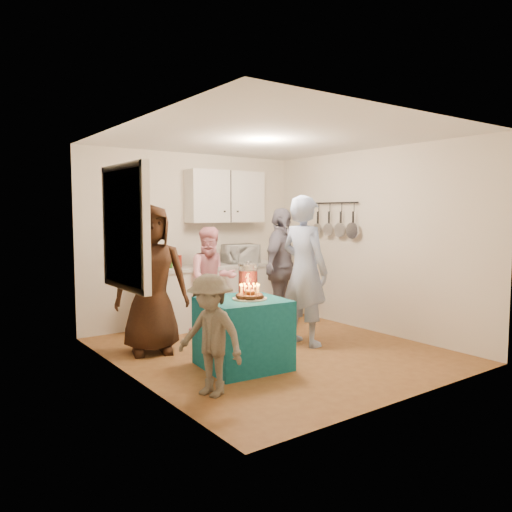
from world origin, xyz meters
TOP-DOWN VIEW (x-y plane):
  - floor at (0.00, 0.00)m, footprint 4.00×4.00m
  - ceiling at (0.00, 0.00)m, footprint 4.00×4.00m
  - back_wall at (0.00, 2.00)m, footprint 3.60×3.60m
  - left_wall at (-1.80, 0.00)m, footprint 4.00×4.00m
  - right_wall at (1.80, 0.00)m, footprint 4.00×4.00m
  - window_night at (-1.77, 0.30)m, footprint 0.04×1.00m
  - counter at (0.20, 1.70)m, footprint 2.20×0.58m
  - countertop at (0.20, 1.70)m, footprint 2.24×0.62m
  - upper_cabinet at (0.50, 1.85)m, footprint 1.30×0.30m
  - pot_rack at (1.72, 0.70)m, footprint 0.12×1.00m
  - microwave at (0.68, 1.70)m, footprint 0.57×0.43m
  - party_table at (-0.67, -0.33)m, footprint 0.93×0.93m
  - donut_cake at (-0.62, -0.39)m, footprint 0.38×0.38m
  - punch_jar at (-0.46, -0.13)m, footprint 0.22×0.22m
  - man_birthday at (0.51, -0.01)m, footprint 0.55×0.76m
  - woman_back_left at (-1.24, 0.80)m, footprint 1.02×0.82m
  - woman_back_center at (-0.07, 1.34)m, footprint 0.88×0.78m
  - woman_back_right at (0.86, 0.91)m, footprint 1.11×0.93m
  - child_near_left at (-1.40, -0.86)m, footprint 0.64×0.83m

SIDE VIEW (x-z plane):
  - floor at x=0.00m, z-range 0.00..0.00m
  - party_table at x=-0.67m, z-range 0.00..0.76m
  - counter at x=0.20m, z-range 0.00..0.86m
  - child_near_left at x=-1.40m, z-range 0.00..1.14m
  - woman_back_center at x=-0.07m, z-range 0.00..1.50m
  - donut_cake at x=-0.62m, z-range 0.76..0.94m
  - countertop at x=0.20m, z-range 0.86..0.91m
  - woman_back_right at x=0.86m, z-range 0.00..1.77m
  - woman_back_left at x=-1.24m, z-range 0.00..1.80m
  - punch_jar at x=-0.46m, z-range 0.76..1.10m
  - man_birthday at x=0.51m, z-range 0.00..1.92m
  - microwave at x=0.68m, z-range 0.91..1.20m
  - back_wall at x=0.00m, z-range 1.30..1.30m
  - left_wall at x=-1.80m, z-range 1.30..1.30m
  - right_wall at x=1.80m, z-range 1.30..1.30m
  - window_night at x=-1.77m, z-range 0.95..2.15m
  - pot_rack at x=1.72m, z-range 1.30..1.90m
  - upper_cabinet at x=0.50m, z-range 1.55..2.35m
  - ceiling at x=0.00m, z-range 2.60..2.60m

